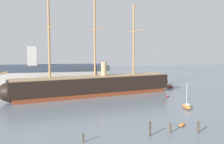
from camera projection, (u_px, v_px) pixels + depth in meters
The scene contains 12 objects.
tall_ship at pixel (95, 85), 75.83m from camera, with size 60.56×17.72×29.39m.
dinghy_foreground_right at pixel (182, 125), 44.49m from camera, with size 2.21×2.24×0.52m.
sailboat_mid_right at pixel (187, 106), 58.40m from camera, with size 2.60×4.98×6.22m.
dinghy_alongside_stern at pixel (168, 96), 73.43m from camera, with size 1.90×1.64×0.42m.
motorboat_far_right at pixel (170, 86), 91.92m from camera, with size 2.57×3.98×1.55m.
sailboat_distant_centre at pixel (94, 86), 93.71m from camera, with size 3.91×2.31×4.89m.
mooring_piling_nearest at pixel (150, 129), 39.15m from camera, with size 0.33×0.33×2.34m, color #423323.
mooring_piling_left_pair at pixel (198, 127), 40.63m from camera, with size 0.40×0.40×1.98m, color #4C3D2D.
mooring_piling_right_pair at pixel (83, 138), 36.39m from camera, with size 0.30×0.30×1.40m, color #4C3D2D.
mooring_piling_midwater at pixel (170, 128), 40.72m from camera, with size 0.34×0.34×1.66m, color #4C3D2D.
dockside_warehouse_left at pixel (28, 78), 85.47m from camera, with size 60.18×18.22×15.54m.
seagull_in_flight at pixel (158, 54), 48.22m from camera, with size 0.72×0.88×0.13m.
Camera 1 is at (-15.79, -28.08, 13.58)m, focal length 38.86 mm.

